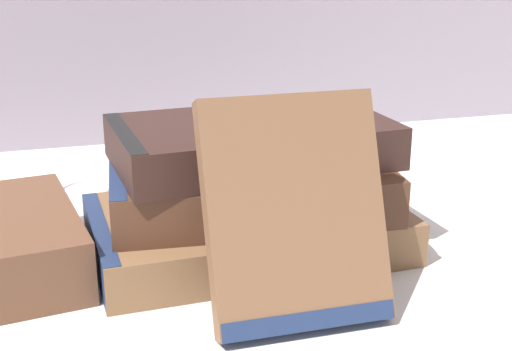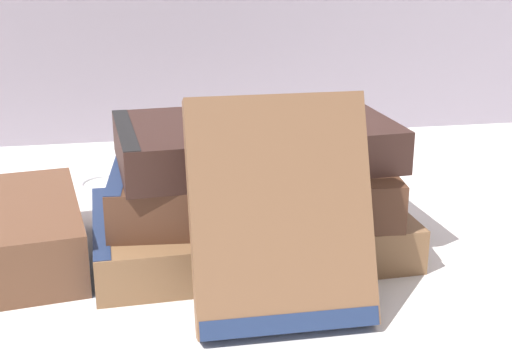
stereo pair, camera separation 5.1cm
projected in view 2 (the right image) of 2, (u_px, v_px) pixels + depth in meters
ground_plane at (280, 253)px, 0.56m from camera, size 3.00×3.00×0.00m
book_flat_bottom at (241, 229)px, 0.57m from camera, size 0.25×0.16×0.04m
book_flat_middle at (244, 186)px, 0.56m from camera, size 0.22×0.15×0.04m
book_flat_top at (248, 142)px, 0.55m from camera, size 0.22×0.14×0.03m
book_leaning_front at (281, 221)px, 0.45m from camera, size 0.12×0.07×0.14m
pocket_watch at (288, 121)px, 0.53m from camera, size 0.05×0.05×0.01m
reading_glasses at (134, 183)px, 0.72m from camera, size 0.12×0.07×0.00m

